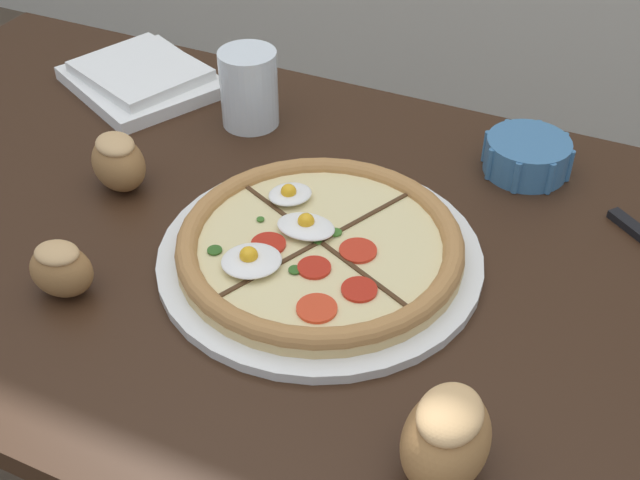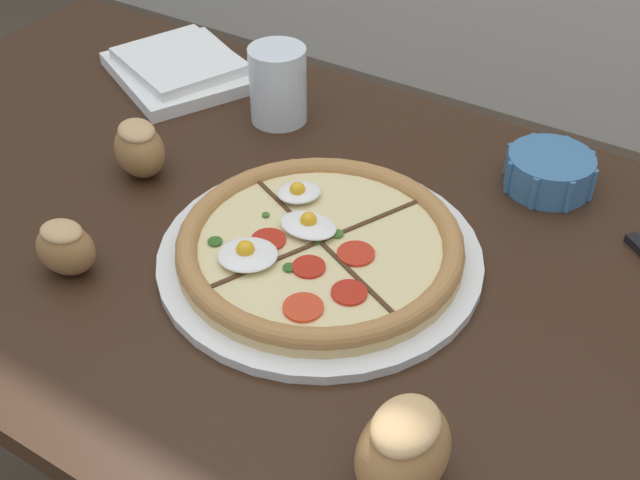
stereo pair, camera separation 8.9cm
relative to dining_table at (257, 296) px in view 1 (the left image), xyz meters
name	(u,v)px [view 1 (the left image)]	position (x,y,z in m)	size (l,w,h in m)	color
dining_table	(257,296)	(0.00, 0.00, 0.00)	(1.33, 0.75, 0.75)	#331E11
pizza	(319,248)	(0.10, -0.02, 0.13)	(0.37, 0.37, 0.05)	white
ramekin_bowl	(527,155)	(0.27, 0.25, 0.14)	(0.12, 0.12, 0.05)	teal
napkin_folded	(142,78)	(-0.31, 0.23, 0.13)	(0.27, 0.26, 0.04)	white
bread_piece_near	(446,437)	(0.31, -0.23, 0.16)	(0.08, 0.10, 0.09)	#A3703D
bread_piece_mid	(61,268)	(-0.13, -0.18, 0.14)	(0.08, 0.06, 0.06)	olive
bread_piece_far	(118,161)	(-0.19, 0.01, 0.15)	(0.10, 0.09, 0.07)	olive
water_glass	(249,92)	(-0.12, 0.21, 0.16)	(0.08, 0.08, 0.11)	white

